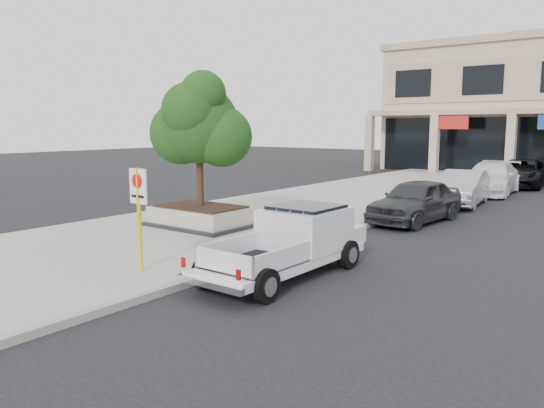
{
  "coord_description": "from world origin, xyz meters",
  "views": [
    {
      "loc": [
        6.42,
        -9.38,
        3.36
      ],
      "look_at": [
        -1.84,
        1.5,
        1.34
      ],
      "focal_mm": 35.0,
      "sensor_mm": 36.0,
      "label": 1
    }
  ],
  "objects": [
    {
      "name": "hedge",
      "position": [
        -2.63,
        2.6,
        0.62
      ],
      "size": [
        1.1,
        0.99,
        0.93
      ],
      "primitive_type": "ellipsoid",
      "color": "#224914",
      "rests_on": "sidewalk"
    },
    {
      "name": "sidewalk",
      "position": [
        -5.5,
        6.0,
        0.07
      ],
      "size": [
        8.0,
        52.0,
        0.15
      ],
      "primitive_type": "cube",
      "color": "gray",
      "rests_on": "ground"
    },
    {
      "name": "pickup_truck",
      "position": [
        -0.35,
        -0.05,
        0.77
      ],
      "size": [
        1.86,
        4.89,
        1.53
      ],
      "primitive_type": null,
      "rotation": [
        0.0,
        0.0,
        -0.01
      ],
      "color": "silver",
      "rests_on": "ground"
    },
    {
      "name": "planter",
      "position": [
        -5.61,
        2.66,
        0.48
      ],
      "size": [
        3.2,
        2.2,
        0.68
      ],
      "color": "black",
      "rests_on": "sidewalk"
    },
    {
      "name": "curb",
      "position": [
        -1.55,
        6.0,
        0.07
      ],
      "size": [
        0.2,
        52.0,
        0.15
      ],
      "primitive_type": "cube",
      "color": "gray",
      "rests_on": "ground"
    },
    {
      "name": "curb_car_c",
      "position": [
        -0.75,
        18.04,
        0.79
      ],
      "size": [
        2.57,
        5.59,
        1.58
      ],
      "primitive_type": "imported",
      "rotation": [
        0.0,
        0.0,
        0.07
      ],
      "color": "silver",
      "rests_on": "ground"
    },
    {
      "name": "curb_car_d",
      "position": [
        -0.29,
        22.42,
        0.77
      ],
      "size": [
        2.69,
        5.58,
        1.53
      ],
      "primitive_type": "imported",
      "rotation": [
        0.0,
        0.0,
        0.03
      ],
      "color": "black",
      "rests_on": "ground"
    },
    {
      "name": "no_parking_sign",
      "position": [
        -2.9,
        -1.96,
        1.63
      ],
      "size": [
        0.55,
        0.09,
        2.3
      ],
      "color": "yellow",
      "rests_on": "sidewalk"
    },
    {
      "name": "curb_car_b",
      "position": [
        -0.66,
        13.39,
        0.74
      ],
      "size": [
        2.07,
        4.66,
        1.49
      ],
      "primitive_type": "imported",
      "rotation": [
        0.0,
        0.0,
        0.11
      ],
      "color": "#A6A8AE",
      "rests_on": "ground"
    },
    {
      "name": "planter_tree",
      "position": [
        -5.47,
        2.81,
        3.41
      ],
      "size": [
        2.9,
        2.55,
        4.0
      ],
      "color": "black",
      "rests_on": "planter"
    },
    {
      "name": "curb_car_a",
      "position": [
        -0.69,
        8.3,
        0.76
      ],
      "size": [
        2.22,
        4.62,
        1.52
      ],
      "primitive_type": "imported",
      "rotation": [
        0.0,
        0.0,
        -0.1
      ],
      "color": "#2B2E30",
      "rests_on": "ground"
    },
    {
      "name": "ground",
      "position": [
        0.0,
        0.0,
        0.0
      ],
      "size": [
        120.0,
        120.0,
        0.0
      ],
      "primitive_type": "plane",
      "color": "black",
      "rests_on": "ground"
    }
  ]
}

